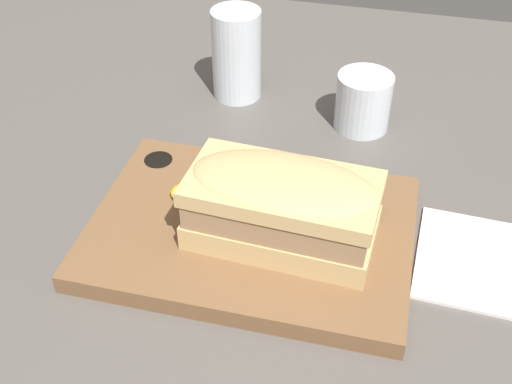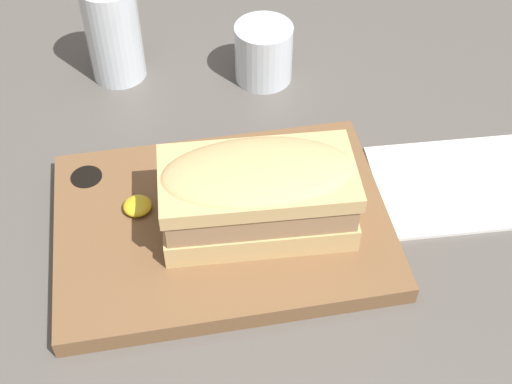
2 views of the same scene
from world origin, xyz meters
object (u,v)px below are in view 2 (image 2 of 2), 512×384
Objects in this scene: sandwich at (258,192)px; napkin at (475,183)px; water_glass at (114,38)px; wine_glass at (264,54)px; serving_board at (222,227)px.

sandwich reaches higher than napkin.
wine_glass is (17.89, -3.86, -1.89)cm from water_glass.
serving_board is 2.68× the size of water_glass.
water_glass reaches higher than sandwich.
wine_glass is at bearing 130.59° from napkin.
napkin is (28.26, 2.03, -0.86)cm from serving_board.
serving_board is at bearing -175.89° from napkin.
water_glass reaches higher than napkin.
sandwich is 2.59× the size of wine_glass.
water_glass is at bearing 144.62° from napkin.
napkin is at bearing -35.38° from water_glass.
napkin is at bearing 6.69° from sandwich.
serving_board is at bearing -72.48° from water_glass.
water_glass reaches higher than serving_board.
water_glass is (-8.99, 28.49, 4.34)cm from serving_board.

